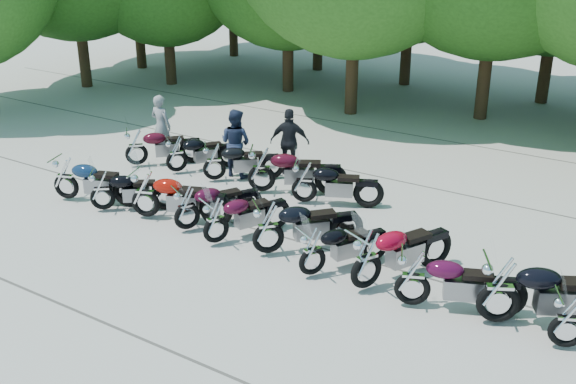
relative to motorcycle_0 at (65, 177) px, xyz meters
The scene contains 20 objects.
ground 5.78m from the motorcycle_0, ahead, with size 90.00×90.00×0.00m, color #9F9A8F.
motorcycle_0 is the anchor object (origin of this frame).
motorcycle_1 1.25m from the motorcycle_0, ahead, with size 0.62×2.03×1.15m, color black, non-canonical shape.
motorcycle_2 2.42m from the motorcycle_0, ahead, with size 0.72×2.36×1.33m, color #950E05, non-canonical shape.
motorcycle_3 3.65m from the motorcycle_0, ahead, with size 0.64×2.10×1.19m, color #37071C, non-canonical shape.
motorcycle_4 4.60m from the motorcycle_0, ahead, with size 0.64×2.09×1.18m, color #3E081D, non-canonical shape.
motorcycle_5 5.82m from the motorcycle_0, ahead, with size 0.71×2.35×1.33m, color black, non-canonical shape.
motorcycle_6 7.04m from the motorcycle_0, ahead, with size 0.62×2.03×1.15m, color black, non-canonical shape.
motorcycle_7 8.14m from the motorcycle_0, ahead, with size 0.73×2.41×1.36m, color maroon, non-canonical shape.
motorcycle_8 9.11m from the motorcycle_0, ahead, with size 0.68×2.23×1.26m, color #3B0824, non-canonical shape.
motorcycle_9 10.55m from the motorcycle_0, ahead, with size 0.78×2.56×1.45m, color black, non-canonical shape.
motorcycle_10 11.70m from the motorcycle_0, ahead, with size 0.62×2.05×1.16m, color black, non-canonical shape.
motorcycle_11 2.72m from the motorcycle_0, 96.09° to the left, with size 0.66×2.17×1.23m, color #3F0816, non-canonical shape.
motorcycle_12 3.08m from the motorcycle_0, 70.94° to the left, with size 0.63×2.06×1.16m, color black, non-canonical shape.
motorcycle_13 3.74m from the motorcycle_0, 52.77° to the left, with size 0.64×2.10×1.19m, color black, non-canonical shape.
motorcycle_14 4.80m from the motorcycle_0, 38.12° to the left, with size 0.74×2.43×1.37m, color #3C0815, non-canonical shape.
motorcycle_15 5.84m from the motorcycle_0, 30.51° to the left, with size 0.66×2.17×1.23m, color black, non-canonical shape.
rider_0 3.87m from the motorcycle_0, 95.37° to the left, with size 0.66×0.43×1.81m, color gray.
rider_1 4.44m from the motorcycle_0, 56.53° to the left, with size 0.89×0.70×1.84m, color #1F2842.
rider_2 5.82m from the motorcycle_0, 51.70° to the left, with size 1.07×0.44×1.82m, color black.
Camera 1 is at (7.13, -9.64, 6.53)m, focal length 42.00 mm.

